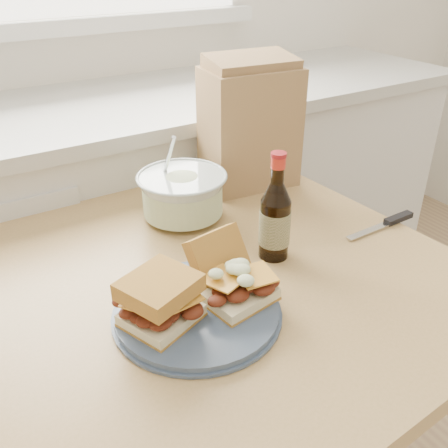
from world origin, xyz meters
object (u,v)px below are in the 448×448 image
coleslaw_bowl (183,197)px  plate (197,311)px  dining_table (211,314)px  beer_bottle (275,219)px  paper_bag (250,128)px

coleslaw_bowl → plate: bearing=-114.0°
dining_table → coleslaw_bowl: coleslaw_bowl is taller
coleslaw_bowl → dining_table: bearing=-104.6°
plate → coleslaw_bowl: bearing=66.0°
coleslaw_bowl → beer_bottle: 0.26m
dining_table → beer_bottle: beer_bottle is taller
dining_table → beer_bottle: (0.14, -0.03, 0.20)m
plate → dining_table: bearing=50.6°
plate → beer_bottle: 0.26m
coleslaw_bowl → beer_bottle: beer_bottle is taller
coleslaw_bowl → beer_bottle: bearing=-71.9°
plate → coleslaw_bowl: (0.15, 0.33, 0.04)m
paper_bag → beer_bottle: bearing=-109.4°
dining_table → plate: plate is taller
dining_table → coleslaw_bowl: 0.29m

